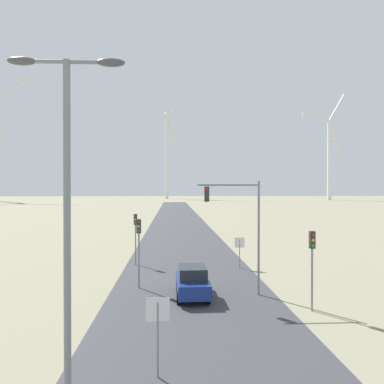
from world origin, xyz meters
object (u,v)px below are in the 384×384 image
stop_sign_far (240,247)px  traffic_light_post_mid_left (135,228)px  stop_sign_near (158,321)px  wind_turbine_center (329,151)px  traffic_light_post_near_left (139,238)px  traffic_light_post_near_right (312,253)px  streetlamp (67,203)px  car_approaching (192,282)px  wind_turbine_left (167,147)px  traffic_light_mast_overhead (239,216)px

stop_sign_far → traffic_light_post_mid_left: size_ratio=0.58×
stop_sign_near → wind_turbine_center: bearing=65.2°
traffic_light_post_near_left → traffic_light_post_near_right: traffic_light_post_near_left is taller
streetlamp → car_approaching: streetlamp is taller
traffic_light_post_near_left → traffic_light_post_mid_left: traffic_light_post_near_left is taller
car_approaching → traffic_light_post_mid_left: bearing=113.9°
stop_sign_far → traffic_light_post_mid_left: 8.73m
wind_turbine_center → car_approaching: bearing=-115.5°
streetlamp → traffic_light_post_mid_left: (-0.46, 21.97, -2.92)m
streetlamp → car_approaching: size_ratio=2.32×
streetlamp → stop_sign_far: (7.98, 20.23, -4.31)m
stop_sign_far → car_approaching: bearing=-118.3°
traffic_light_post_mid_left → wind_turbine_center: 188.45m
stop_sign_near → stop_sign_far: stop_sign_near is taller
traffic_light_post_mid_left → wind_turbine_left: 199.76m
wind_turbine_left → traffic_light_post_near_right: bearing=-87.1°
stop_sign_near → wind_turbine_center: 204.15m
stop_sign_near → wind_turbine_left: size_ratio=0.04×
traffic_light_post_near_left → car_approaching: 4.61m
traffic_light_post_near_right → stop_sign_near: bearing=-140.4°
stop_sign_far → car_approaching: (-4.21, -7.81, -0.80)m
traffic_light_post_near_left → traffic_light_post_near_right: (9.39, -5.02, -0.17)m
traffic_light_post_mid_left → traffic_light_mast_overhead: bearing=-52.7°
traffic_light_post_mid_left → streetlamp: bearing=-88.8°
stop_sign_far → traffic_light_mast_overhead: 8.21m
stop_sign_far → wind_turbine_left: bearing=92.5°
stop_sign_far → wind_turbine_center: size_ratio=0.04×
traffic_light_post_near_left → wind_turbine_left: size_ratio=0.06×
streetlamp → car_approaching: (3.77, 12.43, -5.11)m
car_approaching → wind_turbine_left: wind_turbine_left is taller
stop_sign_near → traffic_light_post_near_left: (-1.64, 11.43, 1.32)m
traffic_light_post_near_left → stop_sign_far: bearing=36.6°
wind_turbine_center → traffic_light_post_near_right: bearing=-113.5°
stop_sign_far → traffic_light_mast_overhead: (-1.39, -7.50, 3.03)m
traffic_light_post_mid_left → stop_sign_near: bearing=-82.2°
car_approaching → wind_turbine_center: wind_turbine_center is taller
traffic_light_post_mid_left → wind_turbine_center: bearing=62.1°
streetlamp → traffic_light_post_near_right: (9.85, 9.63, -2.98)m
wind_turbine_center → streetlamp: bearing=-114.9°
traffic_light_post_near_right → wind_turbine_left: bearing=92.9°
traffic_light_post_near_left → car_approaching: bearing=-33.9°
stop_sign_near → traffic_light_post_mid_left: bearing=97.8°
traffic_light_post_near_left → wind_turbine_left: bearing=90.3°
stop_sign_near → traffic_light_post_near_left: bearing=98.2°
traffic_light_post_near_left → traffic_light_mast_overhead: size_ratio=0.64×
streetlamp → wind_turbine_left: size_ratio=0.14×
stop_sign_far → traffic_light_post_near_left: size_ratio=0.56×
wind_turbine_center → traffic_light_post_mid_left: bearing=-117.9°
traffic_light_mast_overhead → traffic_light_post_near_left: bearing=162.6°
traffic_light_mast_overhead → stop_sign_far: bearing=79.5°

